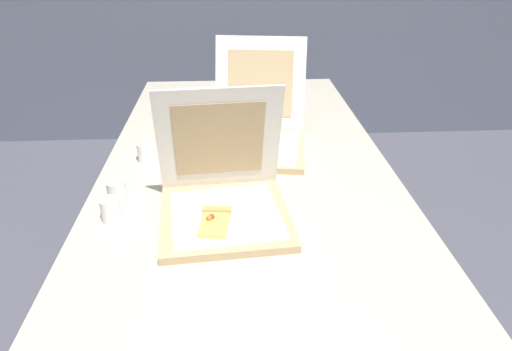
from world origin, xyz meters
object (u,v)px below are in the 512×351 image
pizza_box_front (223,200)px  pizza_box_middle (257,133)px  cup_white_near_center (117,191)px  cup_white_far (185,130)px  table (247,181)px  cup_white_mid (146,152)px  cup_white_near_left (111,210)px

pizza_box_front → pizza_box_middle: (0.12, 0.47, 0.00)m
pizza_box_front → cup_white_near_center: bearing=157.9°
pizza_box_middle → cup_white_far: (-0.27, 0.08, -0.02)m
pizza_box_front → pizza_box_middle: size_ratio=0.77×
pizza_box_front → cup_white_far: size_ratio=5.81×
table → cup_white_far: 0.37m
table → cup_white_mid: cup_white_mid is taller
cup_white_near_center → pizza_box_middle: bearing=40.9°
table → cup_white_near_center: bearing=-155.0°
pizza_box_front → cup_white_far: bearing=100.3°
pizza_box_front → pizza_box_middle: 0.49m
pizza_box_middle → cup_white_far: size_ratio=7.52×
pizza_box_middle → cup_white_far: pizza_box_middle is taller
pizza_box_middle → cup_white_mid: size_ratio=7.52×
pizza_box_front → cup_white_mid: (-0.27, 0.37, -0.02)m
pizza_box_front → cup_white_near_left: size_ratio=5.81×
pizza_box_middle → cup_white_near_center: (-0.44, -0.38, -0.02)m
cup_white_mid → cup_white_far: (0.12, 0.19, 0.00)m
cup_white_near_left → pizza_box_front: bearing=0.7°
cup_white_mid → cup_white_near_left: (-0.04, -0.37, 0.00)m
pizza_box_front → cup_white_far: 0.58m
pizza_box_front → cup_white_near_left: (-0.31, -0.00, -0.02)m
table → cup_white_near_center: 0.44m
cup_white_near_left → cup_white_mid: bearing=84.2°
pizza_box_middle → cup_white_far: bearing=170.8°
cup_white_far → cup_white_near_center: (-0.16, -0.46, 0.00)m
table → cup_white_near_left: size_ratio=31.93×
cup_white_near_center → cup_white_mid: bearing=81.2°
cup_white_mid → cup_white_near_center: (-0.04, -0.27, 0.00)m
cup_white_mid → cup_white_near_center: same height
cup_white_near_center → cup_white_far: bearing=70.7°
cup_white_near_left → cup_white_near_center: same height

